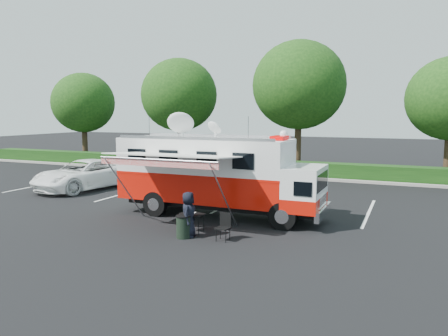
{
  "coord_description": "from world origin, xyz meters",
  "views": [
    {
      "loc": [
        6.99,
        -15.74,
        4.15
      ],
      "look_at": [
        0.0,
        0.5,
        1.9
      ],
      "focal_mm": 35.0,
      "sensor_mm": 36.0,
      "label": 1
    }
  ],
  "objects_px": {
    "trash_bin": "(183,227)",
    "folding_table": "(193,215)",
    "command_truck": "(217,174)",
    "white_suv": "(85,189)"
  },
  "relations": [
    {
      "from": "command_truck",
      "to": "folding_table",
      "type": "bearing_deg",
      "value": -85.45
    },
    {
      "from": "folding_table",
      "to": "trash_bin",
      "type": "distance_m",
      "value": 0.77
    },
    {
      "from": "trash_bin",
      "to": "folding_table",
      "type": "bearing_deg",
      "value": 91.96
    },
    {
      "from": "command_truck",
      "to": "trash_bin",
      "type": "distance_m",
      "value": 3.55
    },
    {
      "from": "white_suv",
      "to": "trash_bin",
      "type": "height_order",
      "value": "white_suv"
    },
    {
      "from": "command_truck",
      "to": "trash_bin",
      "type": "relative_size",
      "value": 10.96
    },
    {
      "from": "folding_table",
      "to": "trash_bin",
      "type": "bearing_deg",
      "value": -88.04
    },
    {
      "from": "trash_bin",
      "to": "command_truck",
      "type": "bearing_deg",
      "value": 93.98
    },
    {
      "from": "white_suv",
      "to": "trash_bin",
      "type": "relative_size",
      "value": 7.54
    },
    {
      "from": "white_suv",
      "to": "trash_bin",
      "type": "bearing_deg",
      "value": -22.02
    }
  ]
}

